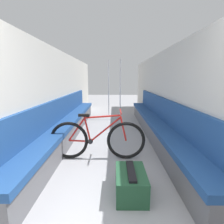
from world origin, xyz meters
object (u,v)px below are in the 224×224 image
Objects in this scene: bicycle at (97,139)px; grab_pole_far at (109,90)px; grab_pole_near at (120,91)px; bench_seat_row_right at (156,125)px; luggage_bag at (131,183)px; bench_seat_row_left at (67,125)px.

grab_pole_far is at bearing 86.63° from bicycle.
grab_pole_far is at bearing 130.98° from grab_pole_near.
bench_seat_row_right is 9.71× the size of luggage_bag.
bench_seat_row_right is 2.67× the size of grab_pole_near.
grab_pole_near is at bearing 55.47° from bench_seat_row_left.
bench_seat_row_left is 2.62m from luggage_bag.
bicycle is 0.82× the size of grab_pole_near.
bicycle is at bearing -139.36° from bench_seat_row_right.
grab_pole_near is (0.53, 3.23, 0.68)m from bicycle.
bicycle is at bearing 117.11° from luggage_bag.
grab_pole_near and grab_pole_far have the same top height.
grab_pole_near is at bearing -49.02° from grab_pole_far.
bench_seat_row_right is 2.38m from luggage_bag.
bench_seat_row_left is at bearing 122.37° from luggage_bag.
bicycle is at bearing -53.50° from bench_seat_row_left.
bench_seat_row_left is 2.67× the size of grab_pole_far.
luggage_bag is (-0.85, -2.21, -0.17)m from bench_seat_row_right.
bench_seat_row_left is 3.27× the size of bicycle.
bench_seat_row_right is at bearing 0.00° from bench_seat_row_left.
bench_seat_row_left is 1.47m from bicycle.
bench_seat_row_right reaches higher than luggage_bag.
grab_pole_near is at bearing 112.40° from bench_seat_row_right.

